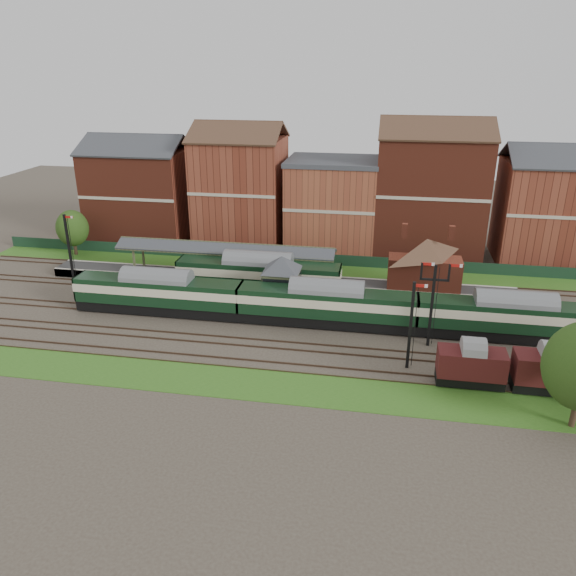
% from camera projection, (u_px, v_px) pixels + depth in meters
% --- Properties ---
extents(ground, '(160.00, 160.00, 0.00)m').
position_uv_depth(ground, '(305.00, 324.00, 56.88)').
color(ground, '#473D33').
rests_on(ground, ground).
extents(grass_back, '(90.00, 4.50, 0.06)m').
position_uv_depth(grass_back, '(323.00, 270.00, 71.46)').
color(grass_back, '#2D6619').
rests_on(grass_back, ground).
extents(grass_front, '(90.00, 5.00, 0.06)m').
position_uv_depth(grass_front, '(284.00, 387.00, 45.92)').
color(grass_front, '#2D6619').
rests_on(grass_front, ground).
extents(fence, '(90.00, 0.12, 1.50)m').
position_uv_depth(fence, '(325.00, 260.00, 73.02)').
color(fence, '#193823').
rests_on(fence, ground).
extents(platform, '(55.00, 3.40, 1.00)m').
position_uv_depth(platform, '(275.00, 282.00, 66.39)').
color(platform, '#2D2D2D').
rests_on(platform, ground).
extents(signal_box, '(5.40, 5.40, 6.00)m').
position_uv_depth(signal_box, '(282.00, 281.00, 59.13)').
color(signal_box, '#607352').
rests_on(signal_box, ground).
extents(brick_hut, '(3.20, 2.64, 2.94)m').
position_uv_depth(brick_hut, '(357.00, 304.00, 58.59)').
color(brick_hut, maroon).
rests_on(brick_hut, ground).
extents(station_building, '(8.10, 8.10, 5.90)m').
position_uv_depth(station_building, '(425.00, 263.00, 62.35)').
color(station_building, maroon).
rests_on(station_building, platform).
extents(canopy, '(26.00, 3.89, 4.08)m').
position_uv_depth(canopy, '(225.00, 246.00, 65.82)').
color(canopy, '#484F31').
rests_on(canopy, platform).
extents(semaphore_bracket, '(3.60, 0.25, 8.18)m').
position_uv_depth(semaphore_bracket, '(433.00, 300.00, 50.92)').
color(semaphore_bracket, black).
rests_on(semaphore_bracket, ground).
extents(semaphore_platform_end, '(1.23, 0.25, 8.00)m').
position_uv_depth(semaphore_platform_end, '(69.00, 245.00, 67.44)').
color(semaphore_platform_end, black).
rests_on(semaphore_platform_end, ground).
extents(semaphore_siding, '(1.23, 0.25, 8.00)m').
position_uv_depth(semaphore_siding, '(411.00, 324.00, 47.31)').
color(semaphore_siding, black).
rests_on(semaphore_siding, ground).
extents(town_backdrop, '(69.00, 10.00, 16.00)m').
position_uv_depth(town_backdrop, '(331.00, 200.00, 77.08)').
color(town_backdrop, maroon).
rests_on(town_backdrop, ground).
extents(dmu_train, '(52.98, 2.79, 4.07)m').
position_uv_depth(dmu_train, '(326.00, 304.00, 55.64)').
color(dmu_train, black).
rests_on(dmu_train, ground).
extents(platform_railcar, '(18.48, 2.91, 4.26)m').
position_uv_depth(platform_railcar, '(258.00, 275.00, 62.89)').
color(platform_railcar, black).
rests_on(platform_railcar, ground).
extents(goods_van_a, '(5.39, 2.34, 3.27)m').
position_uv_depth(goods_van_a, '(471.00, 365.00, 45.55)').
color(goods_van_a, black).
rests_on(goods_van_a, ground).
extents(goods_van_b, '(5.66, 2.45, 3.43)m').
position_uv_depth(goods_van_b, '(551.00, 370.00, 44.54)').
color(goods_van_b, black).
rests_on(goods_van_b, ground).
extents(tree_back, '(4.28, 4.28, 6.25)m').
position_uv_depth(tree_back, '(72.00, 228.00, 75.74)').
color(tree_back, '#382619').
rests_on(tree_back, ground).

